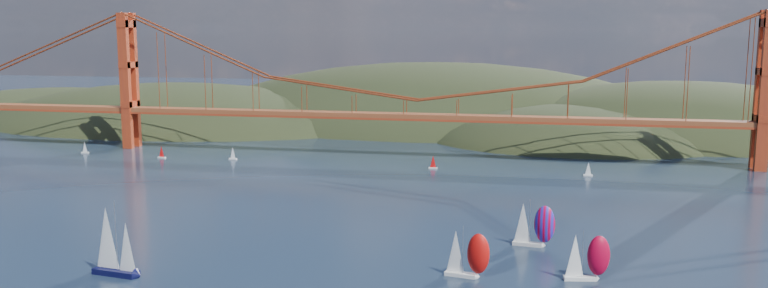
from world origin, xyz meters
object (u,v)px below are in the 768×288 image
(sloop_navy, at_px, (113,242))
(racer_0, at_px, (466,253))
(racer_1, at_px, (586,256))
(racer_rwb, at_px, (533,224))

(sloop_navy, bearing_deg, racer_0, 19.18)
(sloop_navy, height_order, racer_1, sloop_navy)
(sloop_navy, distance_m, racer_0, 69.92)
(racer_0, distance_m, racer_rwb, 27.52)
(racer_1, distance_m, racer_rwb, 23.90)
(racer_0, relative_size, racer_1, 1.02)
(racer_1, height_order, racer_rwb, racer_rwb)
(racer_0, bearing_deg, sloop_navy, -158.74)
(racer_1, xyz_separation_m, racer_rwb, (-10.47, 21.49, 0.29))
(sloop_navy, relative_size, racer_rwb, 1.41)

